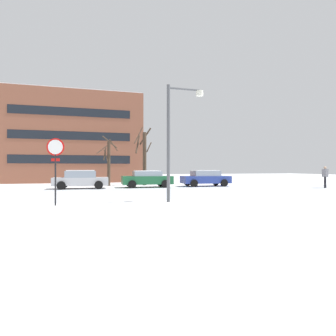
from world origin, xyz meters
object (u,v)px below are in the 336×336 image
parked_car_silver (81,179)px  parked_car_blue (205,178)px  street_lamp (175,130)px  stop_sign (55,158)px  pedestrian_crossing (325,175)px  parked_car_green (147,179)px

parked_car_silver → parked_car_blue: size_ratio=0.98×
street_lamp → parked_car_blue: bearing=60.0°
stop_sign → parked_car_silver: size_ratio=0.68×
stop_sign → pedestrian_crossing: size_ratio=1.65×
stop_sign → parked_car_silver: (1.01, 10.58, -1.30)m
stop_sign → street_lamp: size_ratio=0.52×
stop_sign → street_lamp: street_lamp is taller
street_lamp → parked_car_blue: (6.28, 10.88, -2.71)m
parked_car_silver → parked_car_blue: parked_car_silver is taller
street_lamp → parked_car_green: street_lamp is taller
stop_sign → parked_car_silver: stop_sign is taller
stop_sign → parked_car_blue: (11.68, 10.82, -1.30)m
parked_car_blue → pedestrian_crossing: (8.40, -4.90, 0.29)m
parked_car_silver → street_lamp: bearing=-67.6°
parked_car_green → pedestrian_crossing: size_ratio=2.42×
parked_car_green → parked_car_blue: (5.33, 0.08, 0.00)m
parked_car_green → parked_car_blue: 5.33m
parked_car_green → parked_car_blue: size_ratio=0.98×
street_lamp → parked_car_blue: size_ratio=1.29×
parked_car_green → pedestrian_crossing: bearing=-19.3°
parked_car_blue → pedestrian_crossing: pedestrian_crossing is taller
parked_car_silver → pedestrian_crossing: size_ratio=2.42×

